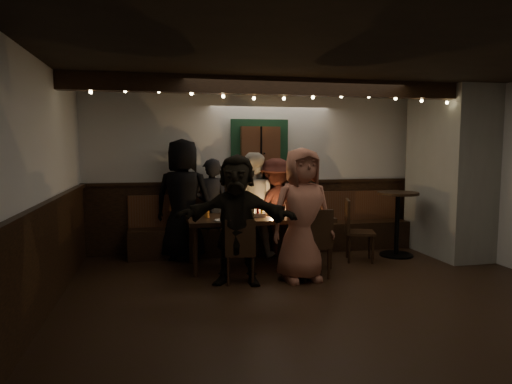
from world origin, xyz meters
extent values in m
cube|color=black|center=(0.00, 0.00, -0.01)|extent=(6.00, 5.00, 0.01)
cube|color=black|center=(0.00, 0.00, 2.60)|extent=(6.00, 5.00, 0.01)
cube|color=silver|center=(0.00, 2.50, 1.30)|extent=(6.00, 0.01, 2.60)
cube|color=silver|center=(-3.00, 0.00, 1.30)|extent=(0.01, 5.00, 2.60)
cube|color=black|center=(0.00, 2.48, 0.55)|extent=(6.00, 0.05, 1.10)
cube|color=black|center=(-2.98, 0.00, 0.55)|extent=(0.05, 5.00, 1.10)
cube|color=gray|center=(2.65, 1.50, 1.30)|extent=(0.70, 1.40, 2.60)
cube|color=black|center=(0.00, 2.23, 0.23)|extent=(4.60, 0.45, 0.45)
cube|color=#582D15|center=(0.00, 2.41, 0.70)|extent=(4.60, 0.06, 0.50)
cube|color=#143B22|center=(-0.20, 2.44, 1.65)|extent=(0.95, 0.04, 1.00)
cube|color=#582D15|center=(-0.20, 2.38, 1.65)|extent=(0.64, 0.12, 0.76)
cube|color=black|center=(0.00, 1.00, 2.49)|extent=(6.00, 0.16, 0.22)
sphere|color=#FFE599|center=(-2.60, 0.98, 2.36)|extent=(0.04, 0.04, 0.04)
sphere|color=#FFE599|center=(-2.20, 0.98, 2.38)|extent=(0.04, 0.04, 0.04)
sphere|color=#FFE599|center=(-1.80, 0.98, 2.39)|extent=(0.04, 0.04, 0.04)
sphere|color=#FFE599|center=(-1.40, 0.98, 2.37)|extent=(0.04, 0.04, 0.04)
sphere|color=#FFE599|center=(-1.00, 0.98, 2.35)|extent=(0.04, 0.04, 0.04)
sphere|color=#FFE599|center=(-0.60, 0.98, 2.33)|extent=(0.04, 0.04, 0.04)
sphere|color=#FFE599|center=(-0.20, 0.98, 2.34)|extent=(0.04, 0.04, 0.04)
sphere|color=#FFE599|center=(0.20, 0.98, 2.36)|extent=(0.04, 0.04, 0.04)
sphere|color=#FFE599|center=(0.60, 0.98, 2.38)|extent=(0.04, 0.04, 0.04)
sphere|color=#FFE599|center=(1.00, 0.98, 2.39)|extent=(0.04, 0.04, 0.04)
sphere|color=#FFE599|center=(1.40, 0.98, 2.37)|extent=(0.04, 0.04, 0.04)
sphere|color=#FFE599|center=(1.80, 0.98, 2.35)|extent=(0.04, 0.04, 0.04)
sphere|color=#FFE599|center=(2.20, 0.98, 2.33)|extent=(0.04, 0.04, 0.04)
sphere|color=#FFE599|center=(2.60, 0.98, 2.34)|extent=(0.04, 0.04, 0.04)
cube|color=black|center=(-0.44, 1.40, 0.69)|extent=(2.02, 0.87, 0.06)
cylinder|color=black|center=(-1.37, 1.04, 0.33)|extent=(0.07, 0.07, 0.66)
cylinder|color=black|center=(-1.37, 1.76, 0.33)|extent=(0.07, 0.07, 0.66)
cylinder|color=black|center=(0.49, 1.04, 0.33)|extent=(0.07, 0.07, 0.66)
cylinder|color=black|center=(0.49, 1.76, 0.33)|extent=(0.07, 0.07, 0.66)
cylinder|color=#BF7226|center=(-1.18, 1.45, 0.79)|extent=(0.07, 0.07, 0.13)
cylinder|color=#BF7226|center=(-0.86, 1.16, 0.79)|extent=(0.07, 0.07, 0.13)
cylinder|color=silver|center=(-0.50, 1.58, 0.79)|extent=(0.07, 0.07, 0.13)
cylinder|color=#BF7226|center=(-0.13, 1.36, 0.79)|extent=(0.07, 0.07, 0.13)
cylinder|color=silver|center=(0.05, 1.64, 0.79)|extent=(0.07, 0.07, 0.13)
cylinder|color=#BF7226|center=(0.34, 1.27, 0.79)|extent=(0.07, 0.07, 0.13)
cylinder|color=white|center=(-0.99, 1.11, 0.73)|extent=(0.25, 0.25, 0.01)
cube|color=#B2B2B7|center=(-0.44, 1.35, 0.75)|extent=(0.15, 0.10, 0.05)
cylinder|color=#990C0C|center=(-0.47, 1.35, 0.80)|extent=(0.03, 0.03, 0.15)
cylinder|color=gold|center=(-0.41, 1.35, 0.80)|extent=(0.03, 0.03, 0.15)
cylinder|color=silver|center=(-0.23, 1.45, 0.76)|extent=(0.05, 0.05, 0.08)
sphere|color=#FFB24C|center=(-0.23, 1.45, 0.82)|extent=(0.03, 0.03, 0.03)
cube|color=black|center=(-0.84, 0.68, 0.38)|extent=(0.43, 0.43, 0.04)
cube|color=black|center=(-0.87, 0.52, 0.61)|extent=(0.37, 0.10, 0.43)
cylinder|color=black|center=(-0.66, 0.81, 0.18)|extent=(0.03, 0.03, 0.36)
cylinder|color=black|center=(-0.72, 0.51, 0.18)|extent=(0.03, 0.03, 0.36)
cylinder|color=black|center=(-0.96, 0.86, 0.18)|extent=(0.03, 0.03, 0.36)
cylinder|color=black|center=(-1.01, 0.56, 0.18)|extent=(0.03, 0.03, 0.36)
cube|color=black|center=(0.12, 0.72, 0.42)|extent=(0.45, 0.45, 0.04)
cube|color=black|center=(0.14, 0.54, 0.68)|extent=(0.41, 0.08, 0.47)
cylinder|color=black|center=(0.27, 0.91, 0.20)|extent=(0.04, 0.04, 0.40)
cylinder|color=black|center=(0.30, 0.57, 0.20)|extent=(0.04, 0.04, 0.40)
cylinder|color=black|center=(-0.06, 0.87, 0.20)|extent=(0.04, 0.04, 0.40)
cylinder|color=black|center=(-0.03, 0.54, 0.20)|extent=(0.04, 0.04, 0.40)
cube|color=black|center=(1.10, 1.38, 0.43)|extent=(0.53, 0.53, 0.04)
cube|color=black|center=(0.92, 1.44, 0.69)|extent=(0.17, 0.41, 0.48)
cylinder|color=black|center=(1.21, 1.17, 0.20)|extent=(0.04, 0.04, 0.41)
cylinder|color=black|center=(0.89, 1.27, 0.20)|extent=(0.04, 0.04, 0.41)
cylinder|color=black|center=(1.32, 1.49, 0.20)|extent=(0.04, 0.04, 0.41)
cylinder|color=black|center=(1.00, 1.59, 0.20)|extent=(0.04, 0.04, 0.41)
cylinder|color=black|center=(1.80, 1.55, 0.01)|extent=(0.51, 0.51, 0.03)
cylinder|color=black|center=(1.80, 1.55, 0.49)|extent=(0.07, 0.07, 0.99)
cylinder|color=black|center=(1.80, 1.55, 0.99)|extent=(0.63, 0.63, 0.04)
imported|color=black|center=(-1.47, 2.04, 0.91)|extent=(1.04, 0.86, 1.83)
imported|color=black|center=(-1.03, 2.17, 0.76)|extent=(0.56, 0.38, 1.53)
imported|color=#BAB2A4|center=(-0.40, 2.07, 0.81)|extent=(0.93, 0.81, 1.62)
imported|color=#3B1814|center=(-0.02, 2.06, 0.76)|extent=(1.13, 0.91, 1.53)
imported|color=black|center=(0.34, 2.06, 0.75)|extent=(0.92, 0.50, 1.49)
imported|color=black|center=(-0.89, 0.65, 0.81)|extent=(1.58, 0.90, 1.62)
imported|color=#AA654E|center=(-0.06, 0.62, 0.85)|extent=(0.88, 0.63, 1.70)
camera|label=1|loc=(-1.83, -4.86, 1.72)|focal=32.00mm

